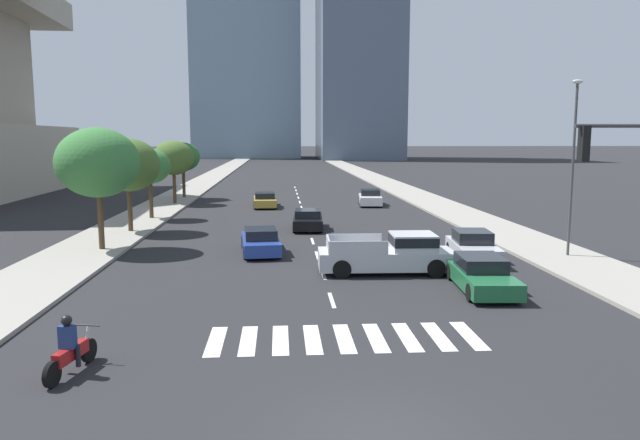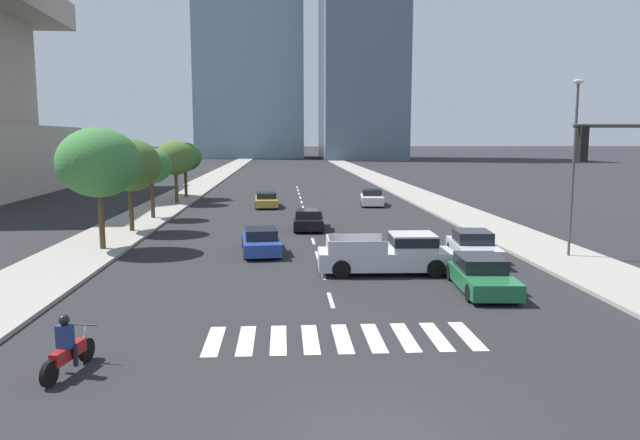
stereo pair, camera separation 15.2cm
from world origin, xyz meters
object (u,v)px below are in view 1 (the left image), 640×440
sedan_green_1 (481,274)px  street_lamp_east (573,156)px  motorcycle_lead (70,351)px  street_tree_third (150,166)px  sedan_blue_5 (260,242)px  sedan_gold_3 (265,200)px  pickup_truck (393,254)px  street_tree_second (128,165)px  street_tree_nearest (98,163)px  street_tree_fifth (183,157)px  sedan_black_4 (308,220)px  sedan_white_2 (370,198)px  street_tree_fourth (174,158)px  sedan_silver_0 (473,247)px

sedan_green_1 → street_lamp_east: bearing=135.9°
motorcycle_lead → street_tree_third: (-3.83, 27.41, 3.11)m
sedan_blue_5 → street_tree_third: size_ratio=0.95×
sedan_green_1 → sedan_gold_3: 28.80m
pickup_truck → street_tree_second: bearing=141.5°
street_tree_nearest → street_tree_third: 11.66m
street_tree_fifth → sedan_blue_5: bearing=-73.6°
sedan_gold_3 → street_tree_nearest: bearing=155.5°
pickup_truck → sedan_gold_3: size_ratio=1.19×
street_tree_nearest → street_tree_fifth: 25.94m
sedan_green_1 → sedan_black_4: (-5.74, 15.23, 0.00)m
sedan_green_1 → street_tree_fifth: size_ratio=0.94×
street_tree_third → sedan_black_4: bearing=-25.4°
street_lamp_east → street_tree_nearest: 22.60m
pickup_truck → street_tree_fifth: size_ratio=1.12×
street_tree_nearest → sedan_blue_5: bearing=-6.7°
sedan_white_2 → street_tree_fourth: street_tree_fourth is taller
sedan_white_2 → street_tree_third: size_ratio=0.92×
sedan_white_2 → sedan_black_4: 14.12m
motorcycle_lead → street_tree_nearest: street_tree_nearest is taller
sedan_gold_3 → street_tree_third: (-7.64, -7.20, 3.13)m
pickup_truck → sedan_white_2: 25.28m
street_tree_nearest → street_tree_fourth: (0.00, 20.97, -0.46)m
sedan_gold_3 → street_tree_third: 10.96m
street_tree_fourth → street_tree_fifth: (0.00, 4.97, -0.08)m
sedan_silver_0 → street_tree_fifth: size_ratio=0.86×
street_tree_nearest → street_tree_third: size_ratio=1.26×
motorcycle_lead → sedan_blue_5: (4.07, 14.85, -0.01)m
sedan_blue_5 → street_tree_nearest: size_ratio=0.76×
sedan_gold_3 → sedan_black_4: 12.57m
sedan_gold_3 → street_tree_second: 15.51m
street_tree_nearest → street_tree_fourth: street_tree_nearest is taller
sedan_black_4 → street_lamp_east: size_ratio=0.53×
sedan_white_2 → sedan_green_1: bearing=5.5°
pickup_truck → street_lamp_east: size_ratio=0.70×
street_tree_nearest → street_tree_fourth: 20.97m
sedan_black_4 → sedan_silver_0: bearing=-142.0°
sedan_silver_0 → street_tree_second: street_tree_second is taller
sedan_white_2 → street_tree_fifth: size_ratio=0.86×
sedan_blue_5 → street_tree_nearest: 8.83m
pickup_truck → sedan_blue_5: 7.37m
motorcycle_lead → street_lamp_east: street_lamp_east is taller
sedan_green_1 → sedan_black_4: size_ratio=1.10×
street_tree_fourth → sedan_silver_0: bearing=-54.2°
pickup_truck → sedan_green_1: pickup_truck is taller
sedan_green_1 → sedan_gold_3: sedan_green_1 is taller
sedan_white_2 → street_tree_fourth: size_ratio=0.83×
pickup_truck → sedan_black_4: bearing=105.2°
sedan_green_1 → sedan_blue_5: sedan_green_1 is taller
street_tree_fifth → sedan_white_2: bearing=-21.5°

